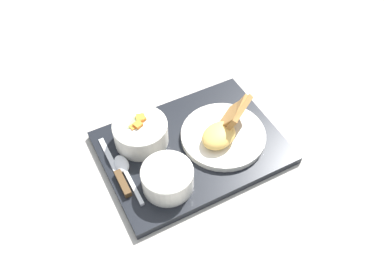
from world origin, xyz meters
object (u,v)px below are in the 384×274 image
object	(u,v)px
bowl_soup	(167,177)
knife	(120,178)
spoon	(125,170)
plate_main	(224,132)
bowl_salad	(141,132)

from	to	relation	value
bowl_soup	knife	bearing A→B (deg)	139.22
spoon	bowl_soup	bearing A→B (deg)	-138.65
bowl_soup	spoon	xyz separation A→B (m)	(-0.06, 0.09, -0.03)
knife	spoon	bearing A→B (deg)	-49.64
bowl_soup	knife	size ratio (longest dim) A/B	0.63
plate_main	spoon	world-z (taller)	plate_main
bowl_salad	plate_main	world-z (taller)	plate_main
bowl_soup	knife	world-z (taller)	bowl_soup
bowl_salad	knife	bearing A→B (deg)	-141.64
bowl_salad	spoon	bearing A→B (deg)	-141.04
plate_main	knife	world-z (taller)	plate_main
knife	bowl_salad	bearing A→B (deg)	-47.09
bowl_salad	knife	world-z (taller)	bowl_salad
bowl_salad	plate_main	size ratio (longest dim) A/B	0.63
plate_main	knife	bearing A→B (deg)	175.20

